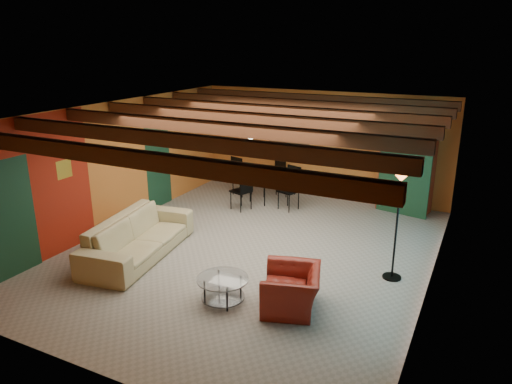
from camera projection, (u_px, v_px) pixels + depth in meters
The scene contains 11 objects.
room at pixel (254, 130), 8.60m from camera, with size 6.52×8.01×2.71m.
sofa at pixel (139, 237), 8.94m from camera, with size 2.64×1.03×0.77m, color tan.
armchair at pixel (291, 289), 7.19m from camera, with size 0.97×0.85×0.63m, color maroon.
coffee_table at pixel (223, 290), 7.39m from camera, with size 0.81×0.81×0.41m, color silver, non-canonical shape.
dining_table at pixel (264, 181), 11.92m from camera, with size 2.03×2.03×1.06m, color silver, non-canonical shape.
armoire at pixel (407, 169), 11.14m from camera, with size 1.16×0.57×2.03m, color brown.
floor_lamp at pixel (397, 225), 7.90m from camera, with size 0.40×0.40×1.96m, color black, non-canonical shape.
ceiling_fan at pixel (251, 131), 8.51m from camera, with size 1.50×1.50×0.44m, color #472614, non-canonical shape.
painting at pixel (289, 130), 12.48m from camera, with size 1.05×0.03×0.65m, color black.
potted_plant at pixel (412, 115), 10.75m from camera, with size 0.47×0.41×0.53m, color #26661E.
vase at pixel (264, 157), 11.73m from camera, with size 0.19×0.19×0.19m, color orange.
Camera 1 is at (3.83, -7.52, 3.90)m, focal length 33.46 mm.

